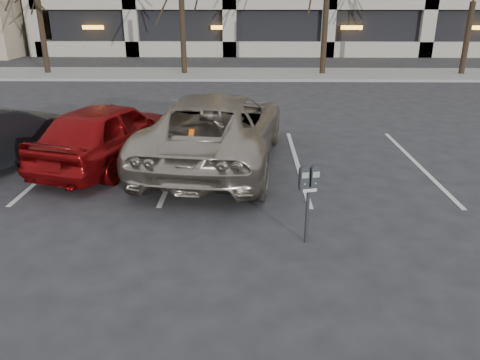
# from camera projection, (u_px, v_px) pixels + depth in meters

# --- Properties ---
(ground) EXTENTS (140.00, 140.00, 0.00)m
(ground) POSITION_uv_depth(u_px,v_px,m) (235.00, 202.00, 8.86)
(ground) COLOR #28282B
(ground) RESTS_ON ground
(sidewalk) EXTENTS (80.00, 4.00, 0.12)m
(sidewalk) POSITION_uv_depth(u_px,v_px,m) (243.00, 74.00, 23.77)
(sidewalk) COLOR gray
(sidewalk) RESTS_ON ground
(stall_lines) EXTENTS (16.90, 5.20, 0.00)m
(stall_lines) POSITION_uv_depth(u_px,v_px,m) (178.00, 162.00, 11.03)
(stall_lines) COLOR silver
(stall_lines) RESTS_ON ground
(parking_meter) EXTENTS (0.34, 0.19, 1.25)m
(parking_meter) POSITION_uv_depth(u_px,v_px,m) (309.00, 186.00, 7.07)
(parking_meter) COLOR black
(parking_meter) RESTS_ON ground
(suv_silver) EXTENTS (3.39, 6.18, 1.65)m
(suv_silver) POSITION_uv_depth(u_px,v_px,m) (215.00, 129.00, 10.73)
(suv_silver) COLOR #A79D8F
(suv_silver) RESTS_ON ground
(car_red) EXTENTS (2.94, 4.66, 1.48)m
(car_red) POSITION_uv_depth(u_px,v_px,m) (109.00, 133.00, 10.68)
(car_red) COLOR maroon
(car_red) RESTS_ON ground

